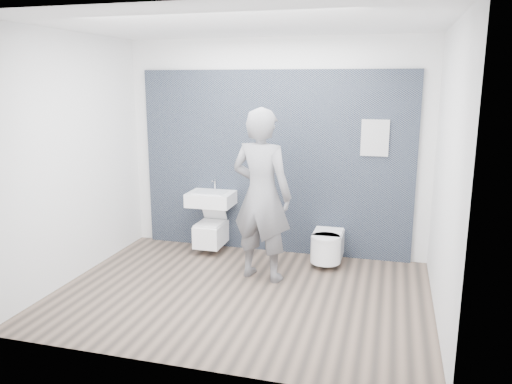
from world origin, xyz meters
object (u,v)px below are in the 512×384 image
(visitor, at_px, (262,195))
(washbasin, at_px, (211,198))
(toilet_square, at_px, (211,232))
(toilet_rounded, at_px, (327,246))

(visitor, bearing_deg, washbasin, -27.09)
(toilet_square, height_order, visitor, visitor)
(toilet_rounded, bearing_deg, toilet_square, 177.43)
(washbasin, bearing_deg, toilet_square, -90.00)
(toilet_rounded, xyz_separation_m, visitor, (-0.68, -0.63, 0.75))
(toilet_rounded, relative_size, visitor, 0.32)
(toilet_rounded, height_order, visitor, visitor)
(washbasin, height_order, toilet_square, washbasin)
(washbasin, height_order, toilet_rounded, washbasin)
(toilet_square, distance_m, visitor, 1.34)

